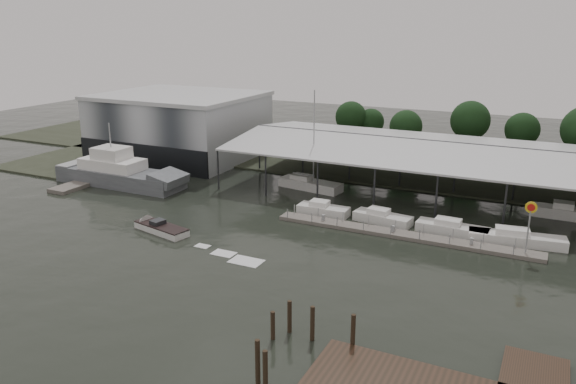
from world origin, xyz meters
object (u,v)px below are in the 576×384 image
at_px(grey_trawler, 120,174).
at_px(speedboat_underway, 158,227).
at_px(shell_fuel_sign, 530,218).
at_px(white_sailboat, 310,184).

xyz_separation_m(grey_trawler, speedboat_underway, (16.05, -12.18, -1.19)).
distance_m(shell_fuel_sign, white_sailboat, 30.53).
bearing_deg(speedboat_underway, shell_fuel_sign, -152.07).
xyz_separation_m(white_sailboat, speedboat_underway, (-8.29, -21.78, -0.27)).
xyz_separation_m(shell_fuel_sign, grey_trawler, (-52.28, 2.27, -2.35)).
bearing_deg(speedboat_underway, white_sailboat, -98.21).
bearing_deg(shell_fuel_sign, grey_trawler, 177.51).
height_order(grey_trawler, white_sailboat, white_sailboat).
distance_m(shell_fuel_sign, speedboat_underway, 37.72).
bearing_deg(shell_fuel_sign, white_sailboat, 156.98).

